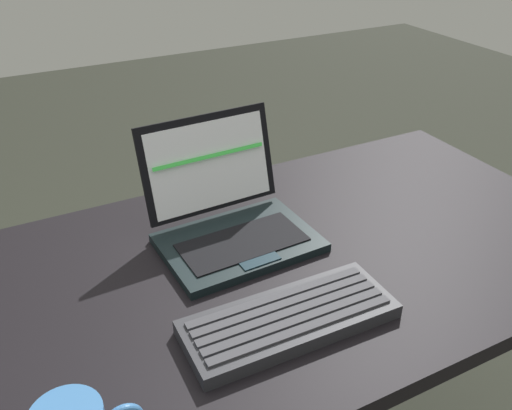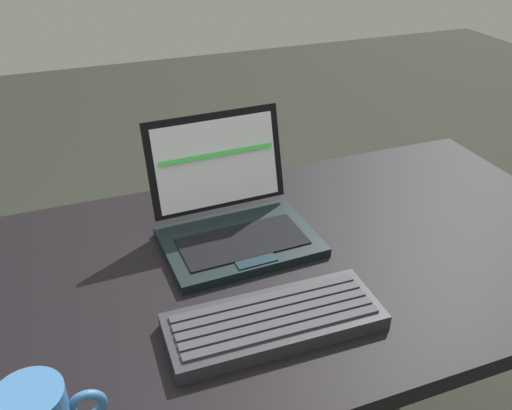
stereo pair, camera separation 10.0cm
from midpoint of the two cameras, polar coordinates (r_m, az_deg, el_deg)
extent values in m
cube|color=black|center=(1.00, -2.81, -8.33)|extent=(1.60, 0.69, 0.03)
cylinder|color=black|center=(1.73, 18.41, -6.57)|extent=(0.06, 0.06, 0.72)
cube|color=black|center=(1.06, 0.98, -3.91)|extent=(0.30, 0.21, 0.02)
cube|color=black|center=(1.04, 1.33, -3.89)|extent=(0.24, 0.12, 0.00)
cube|color=black|center=(1.00, 2.83, -5.83)|extent=(0.08, 0.04, 0.00)
cube|color=black|center=(1.10, -1.55, 4.52)|extent=(0.28, 0.07, 0.19)
cube|color=white|center=(1.09, -1.45, 4.35)|extent=(0.25, 0.06, 0.16)
cube|color=#4CF259|center=(1.08, -1.45, 5.24)|extent=(0.24, 0.01, 0.01)
cube|color=#2A2A2F|center=(0.88, 5.21, -12.06)|extent=(0.34, 0.14, 0.02)
cube|color=#38383D|center=(0.85, 6.43, -13.10)|extent=(0.32, 0.02, 0.00)
cube|color=#38383D|center=(0.86, 5.83, -12.22)|extent=(0.32, 0.02, 0.00)
cube|color=#38383D|center=(0.87, 5.25, -11.36)|extent=(0.32, 0.02, 0.00)
cube|color=#38383D|center=(0.89, 4.70, -10.52)|extent=(0.32, 0.02, 0.00)
cube|color=#38383D|center=(0.90, 4.16, -9.71)|extent=(0.32, 0.02, 0.00)
torus|color=teal|center=(0.73, -13.18, -19.79)|extent=(0.05, 0.01, 0.05)
camera|label=1|loc=(0.05, -87.14, 1.71)|focal=38.53mm
camera|label=2|loc=(0.05, 92.86, -1.71)|focal=38.53mm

